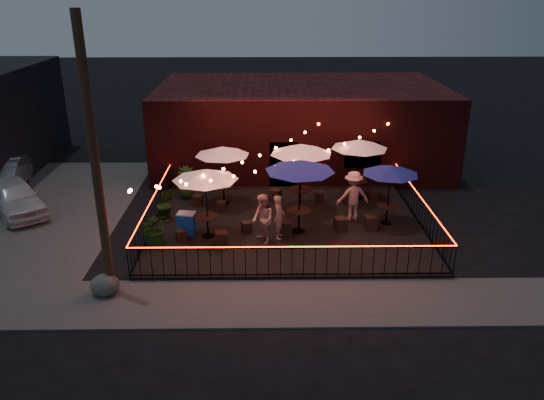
{
  "coord_description": "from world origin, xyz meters",
  "views": [
    {
      "loc": [
        -0.81,
        -16.3,
        8.45
      ],
      "look_at": [
        -0.55,
        2.18,
        1.03
      ],
      "focal_mm": 35.0,
      "sensor_mm": 36.0,
      "label": 1
    }
  ],
  "objects": [
    {
      "name": "cafe_table_3",
      "position": [
        0.6,
        3.43,
        2.61
      ],
      "size": [
        2.89,
        2.89,
        2.7
      ],
      "rotation": [
        0.0,
        0.0,
        0.2
      ],
      "color": "black",
      "rests_on": "patio"
    },
    {
      "name": "bistro_chair_11",
      "position": [
        3.72,
        4.28,
        0.36
      ],
      "size": [
        0.38,
        0.38,
        0.42
      ],
      "primitive_type": "cube",
      "rotation": [
        0.0,
        0.0,
        3.04
      ],
      "color": "black",
      "rests_on": "patio"
    },
    {
      "name": "fence_right",
      "position": [
        5.0,
        2.0,
        0.66
      ],
      "size": [
        0.04,
        8.0,
        1.04
      ],
      "rotation": [
        0.0,
        0.0,
        1.57
      ],
      "color": "black",
      "rests_on": "patio"
    },
    {
      "name": "bistro_chair_9",
      "position": [
        3.08,
        1.45,
        0.4
      ],
      "size": [
        0.44,
        0.44,
        0.51
      ],
      "primitive_type": "cube",
      "rotation": [
        0.0,
        0.0,
        3.11
      ],
      "color": "black",
      "rests_on": "patio"
    },
    {
      "name": "bistro_chair_1",
      "position": [
        -2.33,
        0.23,
        0.39
      ],
      "size": [
        0.46,
        0.46,
        0.48
      ],
      "primitive_type": "cube",
      "rotation": [
        0.0,
        0.0,
        3.29
      ],
      "color": "black",
      "rests_on": "patio"
    },
    {
      "name": "bistro_chair_5",
      "position": [
        -0.05,
        1.09,
        0.38
      ],
      "size": [
        0.39,
        0.39,
        0.47
      ],
      "primitive_type": "cube",
      "rotation": [
        0.0,
        0.0,
        3.14
      ],
      "color": "black",
      "rests_on": "patio"
    },
    {
      "name": "festoon_lights",
      "position": [
        -1.01,
        1.7,
        2.52
      ],
      "size": [
        10.02,
        8.72,
        1.32
      ],
      "color": "#FF602A",
      "rests_on": "ground"
    },
    {
      "name": "bistro_chair_7",
      "position": [
        1.45,
        4.19,
        0.36
      ],
      "size": [
        0.42,
        0.42,
        0.42
      ],
      "primitive_type": "cube",
      "rotation": [
        0.0,
        0.0,
        2.96
      ],
      "color": "black",
      "rests_on": "patio"
    },
    {
      "name": "potted_shrub_a",
      "position": [
        -4.6,
        0.31,
        0.76
      ],
      "size": [
        1.19,
        1.06,
        1.21
      ],
      "primitive_type": "imported",
      "rotation": [
        0.0,
        0.0,
        0.11
      ],
      "color": "#193F14",
      "rests_on": "patio"
    },
    {
      "name": "fence_left",
      "position": [
        -5.0,
        2.0,
        0.66
      ],
      "size": [
        0.04,
        8.0,
        1.04
      ],
      "rotation": [
        0.0,
        0.0,
        1.57
      ],
      "color": "black",
      "rests_on": "patio"
    },
    {
      "name": "bistro_chair_6",
      "position": [
        -0.38,
        4.3,
        0.4
      ],
      "size": [
        0.55,
        0.55,
        0.5
      ],
      "primitive_type": "cube",
      "rotation": [
        0.0,
        0.0,
        -0.38
      ],
      "color": "black",
      "rests_on": "patio"
    },
    {
      "name": "cafe_table_1",
      "position": [
        -2.51,
        4.04,
        2.37
      ],
      "size": [
        2.69,
        2.69,
        2.43
      ],
      "rotation": [
        0.0,
        0.0,
        0.26
      ],
      "color": "black",
      "rests_on": "patio"
    },
    {
      "name": "cafe_table_5",
      "position": [
        3.05,
        4.51,
        2.5
      ],
      "size": [
        2.45,
        2.45,
        2.57
      ],
      "rotation": [
        0.0,
        0.0,
        0.05
      ],
      "color": "black",
      "rests_on": "patio"
    },
    {
      "name": "cooler",
      "position": [
        -3.65,
        1.12,
        0.57
      ],
      "size": [
        0.68,
        0.54,
        0.82
      ],
      "rotation": [
        0.0,
        0.0,
        -0.15
      ],
      "color": "blue",
      "rests_on": "patio"
    },
    {
      "name": "car_silver",
      "position": [
        -12.31,
        5.74,
        0.74
      ],
      "size": [
        2.42,
        4.72,
        1.48
      ],
      "primitive_type": "imported",
      "rotation": [
        0.0,
        0.0,
        0.2
      ],
      "color": "gray",
      "rests_on": "ground"
    },
    {
      "name": "sidewalk",
      "position": [
        0.0,
        -3.25,
        0.03
      ],
      "size": [
        18.0,
        2.5,
        0.05
      ],
      "primitive_type": "cube",
      "color": "#42403D",
      "rests_on": "ground"
    },
    {
      "name": "bistro_chair_2",
      "position": [
        -3.57,
        3.85,
        0.36
      ],
      "size": [
        0.43,
        0.43,
        0.43
      ],
      "primitive_type": "cube",
      "rotation": [
        0.0,
        0.0,
        -0.22
      ],
      "color": "black",
      "rests_on": "patio"
    },
    {
      "name": "patron_a",
      "position": [
        -0.33,
        0.76,
        0.96
      ],
      "size": [
        0.46,
        0.64,
        1.61
      ],
      "primitive_type": "imported",
      "rotation": [
        0.0,
        0.0,
        1.43
      ],
      "color": "#CE9F8C",
      "rests_on": "patio"
    },
    {
      "name": "ground",
      "position": [
        0.0,
        0.0,
        0.0
      ],
      "size": [
        110.0,
        110.0,
        0.0
      ],
      "primitive_type": "plane",
      "color": "black",
      "rests_on": "ground"
    },
    {
      "name": "bistro_chair_4",
      "position": [
        -1.49,
        1.24,
        0.35
      ],
      "size": [
        0.43,
        0.43,
        0.4
      ],
      "primitive_type": "cube",
      "rotation": [
        0.0,
        0.0,
        0.35
      ],
      "color": "black",
      "rests_on": "patio"
    },
    {
      "name": "potted_shrub_b",
      "position": [
        -4.6,
        2.42,
        0.8
      ],
      "size": [
        0.72,
        0.58,
        1.3
      ],
      "primitive_type": "imported",
      "rotation": [
        0.0,
        0.0,
        -0.0
      ],
      "color": "#13390E",
      "rests_on": "patio"
    },
    {
      "name": "patron_c",
      "position": [
        2.52,
        2.35,
        1.12
      ],
      "size": [
        1.34,
        0.9,
        1.93
      ],
      "primitive_type": "imported",
      "rotation": [
        0.0,
        0.0,
        3.29
      ],
      "color": "tan",
      "rests_on": "patio"
    },
    {
      "name": "potted_shrub_c",
      "position": [
        -4.13,
        4.74,
        0.82
      ],
      "size": [
        0.99,
        0.99,
        1.34
      ],
      "primitive_type": "imported",
      "rotation": [
        0.0,
        0.0,
        0.42
      ],
      "color": "#214115",
      "rests_on": "patio"
    },
    {
      "name": "bistro_chair_0",
      "position": [
        -3.77,
        0.54,
        0.35
      ],
      "size": [
        0.44,
        0.44,
        0.41
      ],
      "primitive_type": "cube",
      "rotation": [
        0.0,
        0.0,
        0.35
      ],
      "color": "black",
      "rests_on": "patio"
    },
    {
      "name": "bistro_chair_10",
      "position": [
        2.7,
        4.14,
        0.4
      ],
      "size": [
        0.49,
        0.49,
        0.5
      ],
      "primitive_type": "cube",
      "rotation": [
        0.0,
        0.0,
        -0.17
      ],
      "color": "black",
      "rests_on": "patio"
    },
    {
      "name": "brick_building",
      "position": [
        1.0,
        9.99,
        2.0
      ],
      "size": [
        14.0,
        8.0,
        4.0
      ],
      "color": "#350E0F",
      "rests_on": "ground"
    },
    {
      "name": "cafe_table_0",
      "position": [
        -2.87,
        0.92,
        2.45
      ],
      "size": [
        2.48,
        2.48,
        2.52
      ],
      "rotation": [
        0.0,
        0.0,
        0.09
      ],
      "color": "black",
      "rests_on": "patio"
    },
    {
      "name": "utility_pole",
      "position": [
        -5.4,
        -2.6,
        4.0
      ],
      "size": [
        0.26,
        0.26,
        8.0
      ],
      "primitive_type": "cylinder",
      "color": "#342615",
      "rests_on": "ground"
    },
    {
      "name": "fence_front",
      "position": [
        0.0,
        -2.0,
        0.66
      ],
      "size": [
        10.0,
        0.04,
        1.04
      ],
      "color": "black",
      "rests_on": "patio"
    },
    {
      "name": "cafe_table_2",
      "position": [
        0.41,
        1.26,
        2.65
      ],
      "size": [
        2.95,
        2.95,
        2.74
      ],
      "rotation": [
        0.0,
        0.0,
        -0.21
      ],
      "color": "black",
      "rests_on": "patio"
    },
    {
      "name": "cafe_table_4",
      "position": [
        3.77,
        1.96,
        2.26
      ],
      "size": [
        2.41,
        2.41,
        2.31
      ],
      "rotation": [
        0.0,
        0.0,
        0.16
      ],
      "color": "black",
      "rests_on": "patio"
    },
    {
      "name": "bistro_chair_3",
      "position": [
        -2.56,
        3.21,
        0.35
      ],
      "size": [
        0.41,
        0.41,
        0.41
      ],
      "primitive_type": "cube",
      "rotation": [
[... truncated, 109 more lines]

